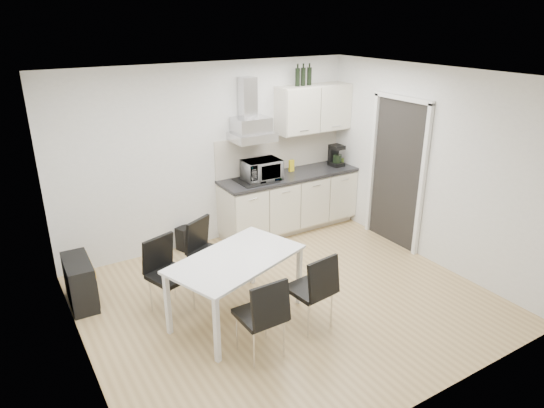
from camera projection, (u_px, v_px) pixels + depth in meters
The scene contains 15 objects.
ground at pixel (286, 300), 5.79m from camera, with size 4.50×4.50×0.00m, color tan.
wall_back at pixel (211, 156), 6.91m from camera, with size 4.50×0.10×2.60m, color white.
wall_front at pixel (430, 276), 3.73m from camera, with size 4.50×0.10×2.60m, color white.
wall_left at pixel (72, 246), 4.22m from camera, with size 0.10×4.00×2.60m, color white.
wall_right at pixel (430, 167), 6.41m from camera, with size 0.10×4.00×2.60m, color white.
ceiling at pixel (289, 77), 4.84m from camera, with size 4.50×4.50×0.00m, color white.
doorway at pixel (396, 174), 6.92m from camera, with size 0.08×1.04×2.10m, color white.
kitchenette at pixel (290, 178), 7.45m from camera, with size 2.22×0.64×2.52m.
dining_table at pixel (236, 264), 5.22m from camera, with size 1.63×1.26×0.75m.
chair_far_left at pixel (171, 277), 5.42m from camera, with size 0.44×0.50×0.88m, color black, non-canonical shape.
chair_far_right at pixel (211, 255), 5.91m from camera, with size 0.44×0.50×0.88m, color black, non-canonical shape.
chair_near_left at pixel (260, 316), 4.72m from camera, with size 0.44×0.50×0.88m, color black, non-canonical shape.
chair_near_right at pixel (310, 290), 5.16m from camera, with size 0.44×0.50×0.88m, color black, non-canonical shape.
guitar_amp at pixel (80, 282), 5.63m from camera, with size 0.31×0.68×0.56m.
floor_speaker at pixel (185, 238), 6.99m from camera, with size 0.20×0.18×0.34m, color black.
Camera 1 is at (-2.74, -4.15, 3.18)m, focal length 32.00 mm.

